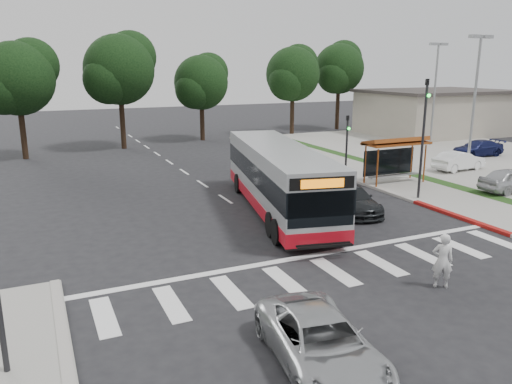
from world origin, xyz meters
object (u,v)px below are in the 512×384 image
transit_bus (279,179)px  dark_sedan (351,199)px  pedestrian (442,261)px  silver_suv_south (321,343)px

transit_bus → dark_sedan: (3.24, -1.69, -0.99)m
transit_bus → pedestrian: (0.85, -10.29, -0.71)m
silver_suv_south → transit_bus: bearing=75.4°
pedestrian → silver_suv_south: 6.46m
pedestrian → dark_sedan: 8.92m
silver_suv_south → pedestrian: bearing=28.6°
pedestrian → silver_suv_south: bearing=53.9°
pedestrian → silver_suv_south: pedestrian is taller
pedestrian → dark_sedan: size_ratio=0.42×
dark_sedan → silver_suv_south: silver_suv_south is taller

